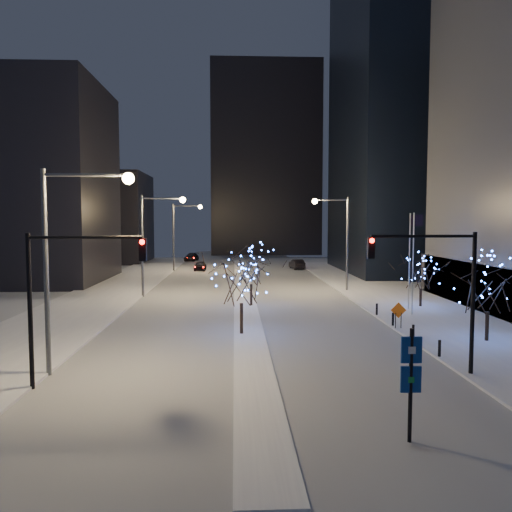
{
  "coord_description": "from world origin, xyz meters",
  "views": [
    {
      "loc": [
        -0.93,
        -22.24,
        7.55
      ],
      "look_at": [
        0.6,
        13.37,
        5.0
      ],
      "focal_mm": 35.0,
      "sensor_mm": 36.0,
      "label": 1
    }
  ],
  "objects": [
    {
      "name": "wayfinding_sign",
      "position": [
        5.0,
        -6.0,
        2.41
      ],
      "size": [
        0.7,
        0.13,
        3.93
      ],
      "rotation": [
        0.0,
        0.0,
        -0.02
      ],
      "color": "black",
      "rests_on": "ground"
    },
    {
      "name": "horizon_block",
      "position": [
        6.0,
        92.0,
        21.0
      ],
      "size": [
        24.0,
        14.0,
        42.0
      ],
      "primitive_type": "cube",
      "color": "black",
      "rests_on": "ground"
    },
    {
      "name": "traffic_signal_east",
      "position": [
        8.94,
        1.0,
        4.76
      ],
      "size": [
        5.26,
        0.43,
        7.0
      ],
      "color": "black",
      "rests_on": "ground"
    },
    {
      "name": "filler_west_far",
      "position": [
        -26.0,
        70.0,
        8.0
      ],
      "size": [
        18.0,
        16.0,
        16.0
      ],
      "primitive_type": "cube",
      "color": "black",
      "rests_on": "ground"
    },
    {
      "name": "flagpoles",
      "position": [
        13.37,
        17.25,
        4.8
      ],
      "size": [
        1.35,
        2.6,
        8.0
      ],
      "color": "silver",
      "rests_on": "east_sidewalk"
    },
    {
      "name": "bollards",
      "position": [
        10.2,
        10.0,
        0.6
      ],
      "size": [
        0.16,
        12.16,
        0.9
      ],
      "color": "black",
      "rests_on": "east_sidewalk"
    },
    {
      "name": "road",
      "position": [
        0.0,
        35.0,
        0.01
      ],
      "size": [
        20.0,
        130.0,
        0.02
      ],
      "primitive_type": "cube",
      "color": "#A5AAB3",
      "rests_on": "ground"
    },
    {
      "name": "holiday_tree_median_near",
      "position": [
        -0.5,
        10.03,
        3.89
      ],
      "size": [
        4.75,
        4.75,
        5.84
      ],
      "color": "black",
      "rests_on": "median"
    },
    {
      "name": "street_lamp_w_near",
      "position": [
        -8.94,
        2.0,
        6.5
      ],
      "size": [
        4.4,
        0.56,
        10.0
      ],
      "color": "#595E66",
      "rests_on": "ground"
    },
    {
      "name": "car_far",
      "position": [
        -9.0,
        70.87,
        0.71
      ],
      "size": [
        2.71,
        5.13,
        1.42
      ],
      "primitive_type": "imported",
      "rotation": [
        0.0,
        0.0,
        -0.15
      ],
      "color": "black",
      "rests_on": "ground"
    },
    {
      "name": "street_lamp_east",
      "position": [
        10.08,
        30.0,
        6.45
      ],
      "size": [
        3.9,
        0.56,
        10.0
      ],
      "color": "#595E66",
      "rests_on": "ground"
    },
    {
      "name": "street_lamp_w_far",
      "position": [
        -8.94,
        52.0,
        6.5
      ],
      "size": [
        4.4,
        0.56,
        10.0
      ],
      "color": "#595E66",
      "rests_on": "ground"
    },
    {
      "name": "traffic_signal_west",
      "position": [
        -8.44,
        -0.0,
        4.76
      ],
      "size": [
        5.26,
        0.43,
        7.0
      ],
      "color": "black",
      "rests_on": "ground"
    },
    {
      "name": "construction_sign",
      "position": [
        10.3,
        11.15,
        1.23
      ],
      "size": [
        1.09,
        0.06,
        1.79
      ],
      "rotation": [
        0.0,
        0.0,
        -0.01
      ],
      "color": "black",
      "rests_on": "east_sidewalk"
    },
    {
      "name": "holiday_tree_plaza_near",
      "position": [
        14.61,
        7.45,
        3.58
      ],
      "size": [
        5.39,
        5.39,
        5.4
      ],
      "color": "black",
      "rests_on": "east_sidewalk"
    },
    {
      "name": "car_near",
      "position": [
        -6.15,
        52.99,
        0.71
      ],
      "size": [
        1.74,
        4.17,
        1.41
      ],
      "primitive_type": "imported",
      "rotation": [
        0.0,
        0.0,
        -0.02
      ],
      "color": "black",
      "rests_on": "ground"
    },
    {
      "name": "median",
      "position": [
        0.0,
        30.0,
        0.07
      ],
      "size": [
        2.0,
        80.0,
        0.15
      ],
      "primitive_type": "cube",
      "color": "white",
      "rests_on": "ground"
    },
    {
      "name": "ground",
      "position": [
        0.0,
        0.0,
        0.0
      ],
      "size": [
        160.0,
        160.0,
        0.0
      ],
      "primitive_type": "plane",
      "color": "silver",
      "rests_on": "ground"
    },
    {
      "name": "holiday_tree_median_far",
      "position": [
        0.5,
        20.88,
        3.5
      ],
      "size": [
        5.15,
        5.15,
        5.17
      ],
      "color": "black",
      "rests_on": "median"
    },
    {
      "name": "west_sidewalk",
      "position": [
        -14.0,
        20.0,
        0.07
      ],
      "size": [
        8.0,
        90.0,
        0.15
      ],
      "primitive_type": "cube",
      "color": "white",
      "rests_on": "ground"
    },
    {
      "name": "east_sidewalk",
      "position": [
        15.0,
        20.0,
        0.07
      ],
      "size": [
        10.0,
        90.0,
        0.15
      ],
      "primitive_type": "cube",
      "color": "white",
      "rests_on": "ground"
    },
    {
      "name": "car_mid",
      "position": [
        8.76,
        54.87,
        0.75
      ],
      "size": [
        2.15,
        4.71,
        1.5
      ],
      "primitive_type": "imported",
      "rotation": [
        0.0,
        0.0,
        3.27
      ],
      "color": "black",
      "rests_on": "ground"
    },
    {
      "name": "holiday_tree_plaza_far",
      "position": [
        15.12,
        19.8,
        3.03
      ],
      "size": [
        3.93,
        3.93,
        4.52
      ],
      "color": "black",
      "rests_on": "east_sidewalk"
    },
    {
      "name": "filler_west_near",
      "position": [
        -28.0,
        40.0,
        12.0
      ],
      "size": [
        22.0,
        18.0,
        24.0
      ],
      "primitive_type": "cube",
      "color": "black",
      "rests_on": "ground"
    },
    {
      "name": "street_lamp_w_mid",
      "position": [
        -8.94,
        27.0,
        6.5
      ],
      "size": [
        4.4,
        0.56,
        10.0
      ],
      "color": "#595E66",
      "rests_on": "ground"
    }
  ]
}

